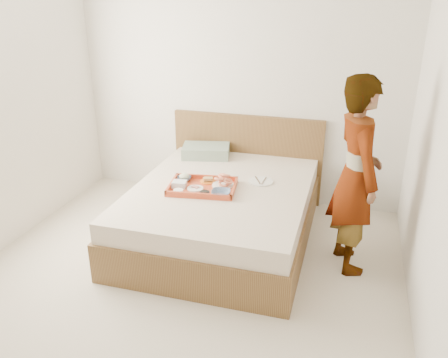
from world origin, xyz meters
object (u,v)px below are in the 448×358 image
dinner_plate (261,181)px  person (356,176)px  tray (203,186)px  bed (222,212)px

dinner_plate → person: (0.84, -0.32, 0.28)m
tray → dinner_plate: size_ratio=2.53×
tray → dinner_plate: tray is taller
dinner_plate → tray: bearing=-146.8°
person → tray: bearing=69.1°
tray → dinner_plate: (0.47, 0.31, -0.02)m
person → dinner_plate: bearing=48.7°
bed → dinner_plate: dinner_plate is taller
bed → tray: bearing=-144.5°
bed → person: (1.16, -0.12, 0.55)m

